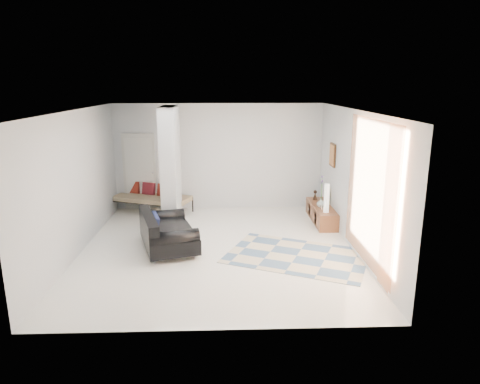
{
  "coord_description": "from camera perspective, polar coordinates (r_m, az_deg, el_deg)",
  "views": [
    {
      "loc": [
        0.16,
        -8.24,
        3.3
      ],
      "look_at": [
        0.48,
        0.6,
        1.04
      ],
      "focal_mm": 32.0,
      "sensor_mm": 36.0,
      "label": 1
    }
  ],
  "objects": [
    {
      "name": "daybed",
      "position": [
        11.41,
        -11.72,
        -0.68
      ],
      "size": [
        2.15,
        1.49,
        0.77
      ],
      "rotation": [
        0.0,
        0.0,
        -0.36
      ],
      "color": "black",
      "rests_on": "floor"
    },
    {
      "name": "curtain",
      "position": [
        7.75,
        16.9,
        -0.13
      ],
      "size": [
        0.0,
        2.55,
        2.55
      ],
      "primitive_type": "plane",
      "rotation": [
        1.57,
        0.0,
        1.57
      ],
      "color": "orange",
      "rests_on": "wall_right"
    },
    {
      "name": "wall_right",
      "position": [
        8.85,
        15.0,
        1.41
      ],
      "size": [
        0.0,
        6.0,
        6.0
      ],
      "primitive_type": "plane",
      "rotation": [
        1.57,
        0.0,
        -1.57
      ],
      "color": "silver",
      "rests_on": "ground"
    },
    {
      "name": "partition_column",
      "position": [
        10.1,
        -9.22,
        3.28
      ],
      "size": [
        0.35,
        1.2,
        2.8
      ],
      "primitive_type": "cube",
      "color": "#AEB2B5",
      "rests_on": "floor"
    },
    {
      "name": "floor",
      "position": [
        8.88,
        -2.99,
        -7.53
      ],
      "size": [
        6.0,
        6.0,
        0.0
      ],
      "primitive_type": "plane",
      "color": "white",
      "rests_on": "ground"
    },
    {
      "name": "area_rug",
      "position": [
        8.56,
        7.58,
        -8.45
      ],
      "size": [
        3.13,
        2.69,
        0.01
      ],
      "primitive_type": "cube",
      "rotation": [
        0.0,
        0.0,
        -0.42
      ],
      "color": "#C1B494",
      "rests_on": "floor"
    },
    {
      "name": "cylinder_lamp",
      "position": [
        10.03,
        11.48,
        -0.8
      ],
      "size": [
        0.12,
        0.12,
        0.67
      ],
      "primitive_type": "cylinder",
      "color": "white",
      "rests_on": "media_console"
    },
    {
      "name": "wall_art",
      "position": [
        10.4,
        12.24,
        4.85
      ],
      "size": [
        0.04,
        0.45,
        0.55
      ],
      "primitive_type": "cube",
      "color": "#381F0F",
      "rests_on": "wall_right"
    },
    {
      "name": "hallway_door",
      "position": [
        11.65,
        -13.24,
        2.64
      ],
      "size": [
        0.85,
        0.06,
        2.04
      ],
      "primitive_type": "cube",
      "color": "beige",
      "rests_on": "floor"
    },
    {
      "name": "wall_back",
      "position": [
        11.4,
        -2.87,
        4.69
      ],
      "size": [
        6.0,
        0.0,
        6.0
      ],
      "primitive_type": "plane",
      "rotation": [
        1.57,
        0.0,
        0.0
      ],
      "color": "silver",
      "rests_on": "ground"
    },
    {
      "name": "wall_front",
      "position": [
        5.58,
        -3.6,
        -5.63
      ],
      "size": [
        6.0,
        0.0,
        6.0
      ],
      "primitive_type": "plane",
      "rotation": [
        -1.57,
        0.0,
        0.0
      ],
      "color": "silver",
      "rests_on": "ground"
    },
    {
      "name": "wall_left",
      "position": [
        8.94,
        -21.02,
        1.08
      ],
      "size": [
        0.0,
        6.0,
        6.0
      ],
      "primitive_type": "plane",
      "rotation": [
        1.57,
        0.0,
        1.57
      ],
      "color": "silver",
      "rests_on": "ground"
    },
    {
      "name": "media_console",
      "position": [
        10.68,
        10.79,
        -2.8
      ],
      "size": [
        0.45,
        1.69,
        0.8
      ],
      "color": "brown",
      "rests_on": "floor"
    },
    {
      "name": "ceiling",
      "position": [
        8.26,
        -3.24,
        10.81
      ],
      "size": [
        6.0,
        6.0,
        0.0
      ],
      "primitive_type": "plane",
      "rotation": [
        3.14,
        0.0,
        0.0
      ],
      "color": "white",
      "rests_on": "wall_back"
    },
    {
      "name": "bronze_figurine",
      "position": [
        11.11,
        9.99,
        -0.4
      ],
      "size": [
        0.12,
        0.12,
        0.24
      ],
      "primitive_type": null,
      "rotation": [
        0.0,
        0.0,
        0.0
      ],
      "color": "black",
      "rests_on": "media_console"
    },
    {
      "name": "loveseat",
      "position": [
        8.85,
        -9.94,
        -5.36
      ],
      "size": [
        1.41,
        1.86,
        0.76
      ],
      "rotation": [
        0.0,
        0.0,
        0.3
      ],
      "color": "silver",
      "rests_on": "floor"
    },
    {
      "name": "vase",
      "position": [
        10.48,
        10.74,
        -1.42
      ],
      "size": [
        0.22,
        0.22,
        0.21
      ],
      "primitive_type": "imported",
      "rotation": [
        0.0,
        0.0,
        -0.09
      ],
      "color": "silver",
      "rests_on": "media_console"
    }
  ]
}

